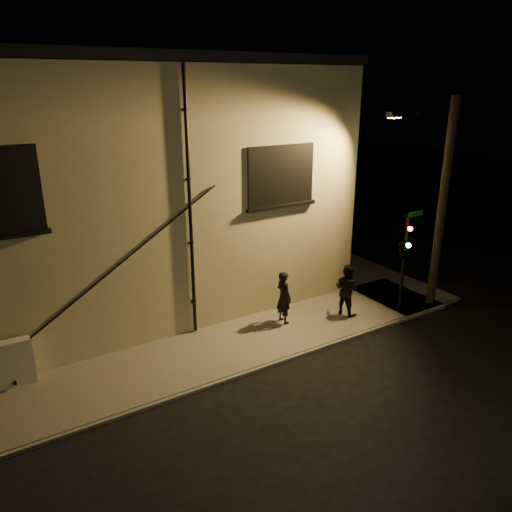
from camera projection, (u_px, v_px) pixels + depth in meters
ground at (291, 358)px, 15.17m from camera, size 90.00×90.00×0.00m
sidewalk at (250, 298)px, 19.28m from camera, size 21.00×16.00×0.12m
building at (96, 178)px, 19.42m from camera, size 16.20×12.23×8.80m
pedestrian_a at (284, 297)px, 16.91m from camera, size 0.47×0.69×1.85m
pedestrian_b at (346, 289)px, 17.55m from camera, size 0.92×1.06×1.86m
traffic_signal at (404, 248)px, 17.04m from camera, size 1.38×2.16×3.65m
streetlamp_pole at (440, 201)px, 17.52m from camera, size 2.03×1.40×7.55m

